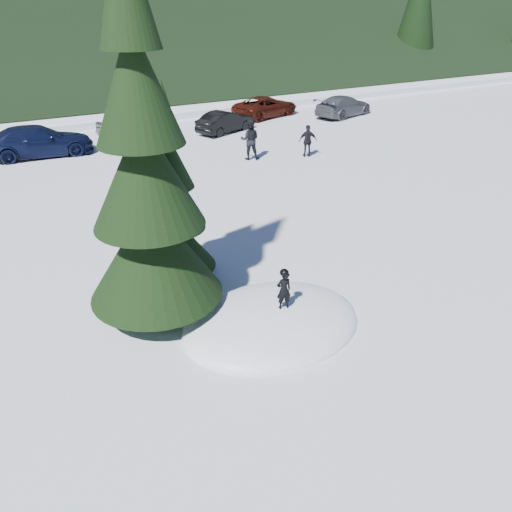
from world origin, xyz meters
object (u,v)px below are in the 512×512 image
child_skier (284,290)px  car_7 (344,106)px  adult_0 (250,140)px  adult_1 (308,141)px  car_6 (266,106)px  car_5 (225,122)px  spruce_tall (147,187)px  car_4 (132,122)px  spruce_short (171,209)px  car_3 (38,141)px

child_skier → car_7: size_ratio=0.22×
adult_0 → car_7: 11.45m
adult_1 → car_7: bearing=-118.2°
car_6 → car_7: car_7 is taller
car_7 → car_6: bearing=46.1°
child_skier → car_5: (7.13, 17.85, -0.36)m
car_6 → adult_1: bearing=146.7°
adult_0 → child_skier: bearing=94.8°
spruce_tall → car_5: spruce_tall is taller
adult_0 → adult_1: bearing=-169.9°
adult_1 → spruce_tall: bearing=60.9°
car_6 → car_4: bearing=77.1°
adult_0 → car_7: (9.98, 5.60, -0.29)m
adult_0 → car_4: (-3.53, 7.49, -0.25)m
spruce_tall → car_6: 23.17m
spruce_tall → car_7: spruce_tall is taller
car_7 → car_5: bearing=75.0°
car_5 → car_7: size_ratio=0.82×
spruce_tall → car_6: spruce_tall is taller
car_5 → adult_1: bearing=170.9°
adult_0 → car_5: 5.58m
adult_0 → car_7: bearing=-120.8°
car_7 → spruce_short: bearing=114.2°
spruce_short → car_7: bearing=40.5°
car_7 → child_skier: bearing=122.6°
spruce_short → adult_1: 12.92m
child_skier → car_3: 18.20m
spruce_short → car_6: size_ratio=1.16×
car_3 → car_7: bearing=-85.3°
car_3 → car_5: size_ratio=1.38×
spruce_tall → car_3: spruce_tall is taller
car_6 → child_skier: bearing=135.1°
child_skier → adult_0: 13.74m
spruce_tall → adult_0: 13.58m
child_skier → car_4: size_ratio=0.24×
car_4 → car_5: car_4 is taller
car_4 → adult_0: bearing=-173.6°
car_4 → car_7: (13.51, -1.89, -0.04)m
car_6 → car_7: bearing=-133.6°
spruce_tall → car_5: (9.56, 15.92, -2.71)m
car_3 → car_5: (10.09, -0.10, -0.13)m
car_4 → car_6: car_4 is taller
child_skier → spruce_short: bearing=-55.4°
spruce_tall → car_4: bearing=75.3°
spruce_tall → child_skier: 3.90m
spruce_tall → child_skier: spruce_tall is taller
adult_1 → child_skier: bearing=73.3°
spruce_tall → child_skier: bearing=-38.5°
adult_1 → car_7: 9.82m
spruce_short → adult_0: spruce_short is taller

